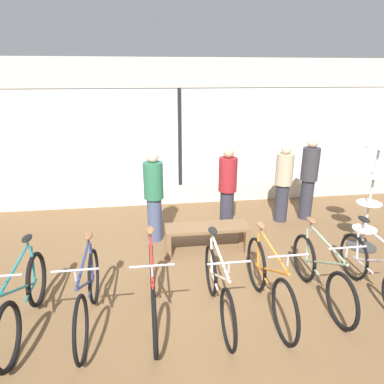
# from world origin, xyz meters

# --- Properties ---
(ground_plane) EXTENTS (24.00, 24.00, 0.00)m
(ground_plane) POSITION_xyz_m (0.00, 0.00, 0.00)
(ground_plane) COLOR brown
(shop_back_wall) EXTENTS (12.00, 0.08, 3.20)m
(shop_back_wall) POSITION_xyz_m (0.00, 3.56, 1.64)
(shop_back_wall) COLOR beige
(shop_back_wall) RESTS_ON ground_plane
(bicycle_far_left) EXTENTS (0.46, 1.74, 1.04)m
(bicycle_far_left) POSITION_xyz_m (-2.24, -0.37, 0.39)
(bicycle_far_left) COLOR black
(bicycle_far_left) RESTS_ON ground_plane
(bicycle_left) EXTENTS (0.46, 1.72, 1.04)m
(bicycle_left) POSITION_xyz_m (-1.51, -0.39, 0.40)
(bicycle_left) COLOR black
(bicycle_left) RESTS_ON ground_plane
(bicycle_center_left) EXTENTS (0.46, 1.78, 1.04)m
(bicycle_center_left) POSITION_xyz_m (-0.75, -0.37, 0.39)
(bicycle_center_left) COLOR black
(bicycle_center_left) RESTS_ON ground_plane
(bicycle_center) EXTENTS (0.46, 1.69, 1.02)m
(bicycle_center) POSITION_xyz_m (0.05, -0.43, 0.39)
(bicycle_center) COLOR black
(bicycle_center) RESTS_ON ground_plane
(bicycle_center_right) EXTENTS (0.46, 1.76, 1.05)m
(bicycle_center_right) POSITION_xyz_m (0.70, -0.42, 0.41)
(bicycle_center_right) COLOR black
(bicycle_center_right) RESTS_ON ground_plane
(bicycle_right) EXTENTS (0.46, 1.69, 1.02)m
(bicycle_right) POSITION_xyz_m (1.46, -0.29, 0.38)
(bicycle_right) COLOR black
(bicycle_right) RESTS_ON ground_plane
(bicycle_far_right) EXTENTS (0.46, 1.67, 1.02)m
(bicycle_far_right) POSITION_xyz_m (2.20, -0.35, 0.38)
(bicycle_far_right) COLOR black
(bicycle_far_right) RESTS_ON ground_plane
(accessory_rack) EXTENTS (0.48, 0.48, 1.88)m
(accessory_rack) POSITION_xyz_m (2.92, 0.96, 0.77)
(accessory_rack) COLOR #333333
(accessory_rack) RESTS_ON ground_plane
(display_bench) EXTENTS (1.40, 0.44, 0.46)m
(display_bench) POSITION_xyz_m (0.20, 1.22, 0.38)
(display_bench) COLOR brown
(display_bench) RESTS_ON ground_plane
(customer_near_rack) EXTENTS (0.47, 0.47, 1.71)m
(customer_near_rack) POSITION_xyz_m (2.50, 2.33, 0.90)
(customer_near_rack) COLOR #2D2D38
(customer_near_rack) RESTS_ON ground_plane
(customer_by_window) EXTENTS (0.38, 0.38, 1.60)m
(customer_by_window) POSITION_xyz_m (1.94, 2.27, 0.84)
(customer_by_window) COLOR #2D2D38
(customer_by_window) RESTS_ON ground_plane
(customer_mid_floor) EXTENTS (0.39, 0.52, 1.64)m
(customer_mid_floor) POSITION_xyz_m (0.73, 2.01, 0.88)
(customer_mid_floor) COLOR #2D2D38
(customer_mid_floor) RESTS_ON ground_plane
(customer_near_bench) EXTENTS (0.48, 0.48, 1.66)m
(customer_near_bench) POSITION_xyz_m (-0.65, 1.76, 0.87)
(customer_near_bench) COLOR #424C6B
(customer_near_bench) RESTS_ON ground_plane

